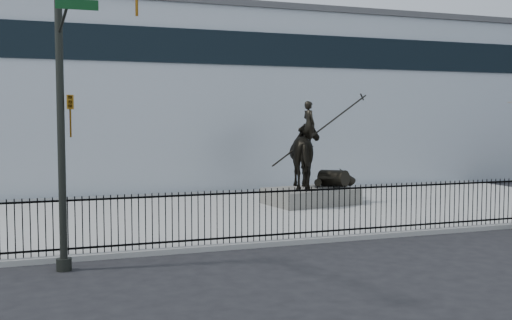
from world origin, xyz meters
name	(u,v)px	position (x,y,z in m)	size (l,w,h in m)	color
ground	(331,251)	(0.00, 0.00, 0.00)	(120.00, 120.00, 0.00)	black
plaza	(249,211)	(0.00, 7.00, 0.07)	(30.00, 12.00, 0.15)	gray
building	(178,104)	(0.00, 20.00, 4.50)	(44.00, 14.00, 9.00)	silver
picket_fence	(312,212)	(0.00, 1.25, 0.90)	(22.10, 0.10, 1.50)	black
statue_plinth	(311,196)	(2.81, 7.48, 0.47)	(3.43, 2.36, 0.64)	#5E5C56
equestrian_statue	(312,155)	(2.87, 7.49, 2.14)	(4.36, 3.03, 3.73)	black
traffic_signal_left	(73,101)	(-6.75, -0.62, 4.03)	(1.52, 4.84, 7.00)	black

